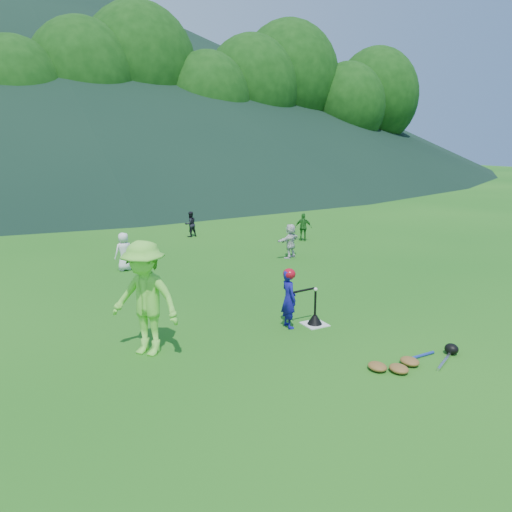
{
  "coord_description": "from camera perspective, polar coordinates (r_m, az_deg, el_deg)",
  "views": [
    {
      "loc": [
        -5.45,
        -7.75,
        3.59
      ],
      "look_at": [
        0.0,
        2.5,
        0.9
      ],
      "focal_mm": 35.0,
      "sensor_mm": 36.0,
      "label": 1
    }
  ],
  "objects": [
    {
      "name": "tree_line",
      "position": [
        42.21,
        -21.29,
        18.49
      ],
      "size": [
        70.04,
        11.4,
        14.82
      ],
      "color": "#382314",
      "rests_on": "ground"
    },
    {
      "name": "fielder_a",
      "position": [
        14.52,
        -14.85,
        0.49
      ],
      "size": [
        0.58,
        0.43,
        1.09
      ],
      "primitive_type": "imported",
      "rotation": [
        0.0,
        0.0,
        3.32
      ],
      "color": "white",
      "rests_on": "ground"
    },
    {
      "name": "batting_tee",
      "position": [
        10.09,
        6.74,
        -7.12
      ],
      "size": [
        0.3,
        0.3,
        0.68
      ],
      "color": "black",
      "rests_on": "home_plate"
    },
    {
      "name": "baseball",
      "position": [
        9.9,
        6.83,
        -3.8
      ],
      "size": [
        0.08,
        0.08,
        0.08
      ],
      "primitive_type": "sphere",
      "color": "white",
      "rests_on": "batting_tee"
    },
    {
      "name": "batter_child",
      "position": [
        9.78,
        3.78,
        -4.9
      ],
      "size": [
        0.32,
        0.45,
        1.17
      ],
      "primitive_type": "imported",
      "rotation": [
        0.0,
        0.0,
        1.47
      ],
      "color": "navy",
      "rests_on": "ground"
    },
    {
      "name": "equipment_pile",
      "position": [
        8.72,
        17.23,
        -11.43
      ],
      "size": [
        1.8,
        0.68,
        0.19
      ],
      "color": "olive",
      "rests_on": "ground"
    },
    {
      "name": "ground",
      "position": [
        10.13,
        6.72,
        -7.8
      ],
      "size": [
        120.0,
        120.0,
        0.0
      ],
      "primitive_type": "plane",
      "color": "#175D15",
      "rests_on": "ground"
    },
    {
      "name": "home_plate",
      "position": [
        10.13,
        6.72,
        -7.75
      ],
      "size": [
        0.45,
        0.45,
        0.02
      ],
      "primitive_type": "cube",
      "color": "silver",
      "rests_on": "ground"
    },
    {
      "name": "outfield_fence",
      "position": [
        36.28,
        -19.46,
        7.75
      ],
      "size": [
        70.07,
        0.08,
        1.33
      ],
      "color": "gray",
      "rests_on": "ground"
    },
    {
      "name": "fielder_b",
      "position": [
        19.19,
        -7.51,
        3.63
      ],
      "size": [
        0.53,
        0.45,
        0.97
      ],
      "primitive_type": "imported",
      "rotation": [
        0.0,
        0.0,
        3.33
      ],
      "color": "black",
      "rests_on": "ground"
    },
    {
      "name": "adult_coach",
      "position": [
        8.65,
        -12.55,
        -4.77
      ],
      "size": [
        1.38,
        1.46,
        1.99
      ],
      "primitive_type": "imported",
      "rotation": [
        0.0,
        0.0,
        -0.88
      ],
      "color": "#74DE41",
      "rests_on": "ground"
    },
    {
      "name": "fielder_d",
      "position": [
        15.59,
        3.94,
        1.73
      ],
      "size": [
        1.04,
        0.69,
        1.08
      ],
      "primitive_type": "imported",
      "rotation": [
        0.0,
        0.0,
        3.55
      ],
      "color": "silver",
      "rests_on": "ground"
    },
    {
      "name": "batter_gear",
      "position": [
        9.66,
        3.94,
        -2.21
      ],
      "size": [
        0.73,
        0.26,
        0.53
      ],
      "color": "#AD0B1B",
      "rests_on": "ground"
    },
    {
      "name": "fielder_c",
      "position": [
        18.29,
        5.45,
        3.3
      ],
      "size": [
        0.63,
        0.56,
        1.02
      ],
      "primitive_type": "imported",
      "rotation": [
        0.0,
        0.0,
        2.48
      ],
      "color": "#216C20",
      "rests_on": "ground"
    }
  ]
}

